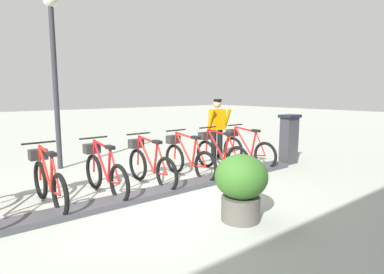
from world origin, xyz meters
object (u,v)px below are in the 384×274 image
at_px(bike_docked_0, 246,148).
at_px(bike_docked_3, 149,164).
at_px(lamp_post, 54,57).
at_px(payment_kiosk, 289,138).
at_px(bike_docked_2, 187,158).
at_px(bike_docked_5, 48,180).
at_px(planter_bush, 241,184).
at_px(worker_near_rack, 217,126).
at_px(bike_docked_1, 219,153).
at_px(bike_docked_4, 104,171).

bearing_deg(bike_docked_0, bike_docked_3, 90.00).
bearing_deg(lamp_post, bike_docked_0, -123.64).
xyz_separation_m(bike_docked_0, bike_docked_3, (0.00, 2.85, 0.00)).
bearing_deg(lamp_post, payment_kiosk, -122.92).
bearing_deg(bike_docked_2, payment_kiosk, -101.20).
distance_m(bike_docked_5, planter_bush, 3.10).
bearing_deg(bike_docked_5, bike_docked_0, -90.00).
distance_m(bike_docked_0, planter_bush, 3.59).
xyz_separation_m(bike_docked_0, worker_near_rack, (1.04, 0.05, 0.48)).
height_order(bike_docked_2, worker_near_rack, worker_near_rack).
relative_size(bike_docked_2, worker_near_rack, 1.04).
bearing_deg(bike_docked_1, bike_docked_5, 90.00).
xyz_separation_m(bike_docked_3, worker_near_rack, (1.04, -2.80, 0.48)).
bearing_deg(bike_docked_5, payment_kiosk, -95.69).
bearing_deg(worker_near_rack, bike_docked_4, 105.45).
relative_size(bike_docked_1, worker_near_rack, 1.04).
distance_m(bike_docked_0, bike_docked_1, 0.95).
bearing_deg(bike_docked_2, bike_docked_1, -90.00).
relative_size(bike_docked_0, bike_docked_1, 1.00).
height_order(bike_docked_3, lamp_post, lamp_post).
bearing_deg(payment_kiosk, worker_near_rack, 32.85).
xyz_separation_m(bike_docked_3, bike_docked_5, (0.00, 1.90, 0.00)).
xyz_separation_m(bike_docked_3, planter_bush, (-2.35, -0.13, 0.11)).
bearing_deg(bike_docked_0, bike_docked_5, 90.00).
height_order(bike_docked_1, bike_docked_3, same).
relative_size(bike_docked_4, lamp_post, 0.42).
relative_size(payment_kiosk, lamp_post, 0.31).
distance_m(payment_kiosk, lamp_post, 6.09).
bearing_deg(planter_bush, bike_docked_3, 3.11).
relative_size(payment_kiosk, planter_bush, 1.32).
bearing_deg(bike_docked_1, bike_docked_2, 90.00).
distance_m(bike_docked_1, bike_docked_5, 3.80).
relative_size(bike_docked_1, lamp_post, 0.42).
bearing_deg(worker_near_rack, bike_docked_3, 110.31).
bearing_deg(bike_docked_1, planter_bush, 142.95).
xyz_separation_m(bike_docked_0, bike_docked_2, (0.00, 1.90, 0.00)).
height_order(bike_docked_2, bike_docked_3, same).
bearing_deg(lamp_post, bike_docked_2, -142.75).
relative_size(bike_docked_1, bike_docked_3, 1.00).
height_order(bike_docked_4, lamp_post, lamp_post).
relative_size(bike_docked_1, planter_bush, 1.77).
bearing_deg(bike_docked_2, worker_near_rack, -60.75).
distance_m(bike_docked_1, worker_near_rack, 1.45).
bearing_deg(planter_bush, lamp_post, 12.90).
height_order(lamp_post, planter_bush, lamp_post).
height_order(bike_docked_3, bike_docked_5, same).
relative_size(lamp_post, planter_bush, 4.20).
bearing_deg(planter_bush, bike_docked_4, 24.65).
bearing_deg(bike_docked_0, worker_near_rack, 2.70).
xyz_separation_m(bike_docked_3, lamp_post, (2.56, 1.00, 2.23)).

